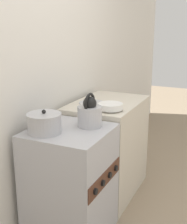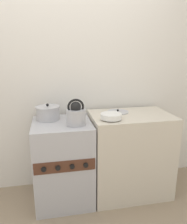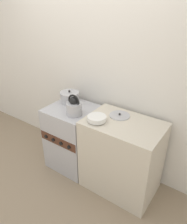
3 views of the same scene
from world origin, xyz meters
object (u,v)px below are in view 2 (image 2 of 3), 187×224
kettle (76,115)px  loose_pot_lid (118,112)px  stove (63,162)px  enamel_bowl (111,116)px  cooking_pot (48,113)px

kettle → loose_pot_lid: size_ratio=1.11×
stove → kettle: bearing=-37.3°
enamel_bowl → loose_pot_lid: enamel_bowl is taller
stove → loose_pot_lid: size_ratio=3.78×
stove → kettle: 0.54m
stove → kettle: kettle is taller
kettle → loose_pot_lid: bearing=24.0°
kettle → enamel_bowl: (0.33, -0.03, -0.02)m
cooking_pot → enamel_bowl: bearing=-23.1°
stove → cooking_pot: size_ratio=3.55×
kettle → cooking_pot: 0.34m
kettle → enamel_bowl: bearing=-5.0°
enamel_bowl → kettle: bearing=175.0°
stove → loose_pot_lid: (0.60, 0.11, 0.47)m
enamel_bowl → loose_pot_lid: size_ratio=0.89×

